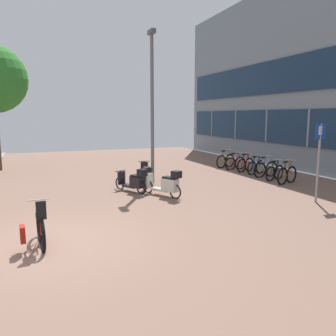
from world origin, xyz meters
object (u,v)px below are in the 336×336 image
object	(u,v)px
parking_sign	(319,154)
lamp_post	(152,101)
bicycle_foreground	(39,229)
bicycle_rack_01	(275,173)
scooter_near	(146,173)
bicycle_rack_04	(245,165)
bicycle_rack_05	(235,163)
bicycle_rack_00	(287,175)
scooter_far	(166,184)
bicycle_rack_06	(226,161)
bicycle_rack_03	(256,167)
bicycle_rack_02	(266,169)
scooter_mid	(134,181)

from	to	relation	value
parking_sign	lamp_post	world-z (taller)	lamp_post
bicycle_foreground	bicycle_rack_01	xyz separation A→B (m)	(9.70, 4.31, -0.07)
parking_sign	scooter_near	bearing A→B (deg)	129.08
bicycle_rack_04	scooter_near	bearing A→B (deg)	-171.08
bicycle_rack_05	lamp_post	xyz separation A→B (m)	(-5.18, -1.74, 3.07)
bicycle_rack_00	scooter_far	world-z (taller)	bicycle_rack_00
bicycle_rack_06	scooter_near	xyz separation A→B (m)	(-5.32, -2.46, 0.03)
bicycle_rack_03	lamp_post	size ratio (longest dim) A/B	0.21
bicycle_rack_00	bicycle_rack_03	xyz separation A→B (m)	(0.21, 2.39, -0.02)
bicycle_rack_02	bicycle_rack_05	bearing A→B (deg)	92.25
bicycle_rack_06	scooter_near	distance (m)	5.86
bicycle_rack_01	scooter_near	distance (m)	5.61
scooter_far	bicycle_rack_04	bearing A→B (deg)	31.56
scooter_far	bicycle_rack_06	bearing A→B (deg)	42.91
scooter_far	parking_sign	xyz separation A→B (m)	(4.27, -2.53, 1.14)
bicycle_rack_01	bicycle_rack_06	xyz separation A→B (m)	(-0.07, 3.98, 0.02)
bicycle_rack_04	bicycle_rack_06	bearing A→B (deg)	96.89
scooter_mid	lamp_post	world-z (taller)	lamp_post
parking_sign	lamp_post	bearing A→B (deg)	127.73
scooter_near	parking_sign	distance (m)	6.70
bicycle_rack_02	scooter_mid	world-z (taller)	bicycle_rack_02
bicycle_rack_03	bicycle_rack_01	bearing A→B (deg)	-96.85
bicycle_rack_02	scooter_far	size ratio (longest dim) A/B	0.87
bicycle_rack_01	bicycle_foreground	bearing A→B (deg)	-156.04
bicycle_rack_00	lamp_post	distance (m)	6.37
bicycle_rack_03	scooter_near	size ratio (longest dim) A/B	0.69
bicycle_rack_01	scooter_mid	size ratio (longest dim) A/B	0.83
bicycle_rack_03	scooter_far	distance (m)	6.29
bicycle_foreground	bicycle_rack_06	bearing A→B (deg)	40.74
bicycle_rack_04	parking_sign	size ratio (longest dim) A/B	0.51
bicycle_rack_03	scooter_near	xyz separation A→B (m)	(-5.59, -0.07, 0.05)
bicycle_rack_03	scooter_mid	bearing A→B (deg)	-166.12
bicycle_rack_06	scooter_mid	bearing A→B (deg)	-147.49
bicycle_foreground	parking_sign	distance (m)	8.58
bicycle_rack_01	bicycle_rack_05	size ratio (longest dim) A/B	0.96
scooter_near	scooter_mid	xyz separation A→B (m)	(-0.97, -1.55, 0.03)
bicycle_rack_03	bicycle_rack_06	bearing A→B (deg)	96.35
bicycle_foreground	bicycle_rack_06	size ratio (longest dim) A/B	1.01
bicycle_rack_03	scooter_far	world-z (taller)	scooter_far
bicycle_rack_04	parking_sign	xyz separation A→B (m)	(-1.35, -5.99, 1.23)
bicycle_rack_03	scooter_near	distance (m)	5.59
scooter_near	bicycle_rack_04	bearing A→B (deg)	8.92
bicycle_rack_06	parking_sign	size ratio (longest dim) A/B	0.54
scooter_far	parking_sign	bearing A→B (deg)	-30.68
bicycle_rack_04	bicycle_foreground	bearing A→B (deg)	-145.69
bicycle_foreground	scooter_near	size ratio (longest dim) A/B	0.75
bicycle_rack_06	lamp_post	world-z (taller)	lamp_post
bicycle_foreground	lamp_post	size ratio (longest dim) A/B	0.23
bicycle_rack_03	parking_sign	bearing A→B (deg)	-105.36
scooter_mid	parking_sign	xyz separation A→B (m)	(5.13, -3.57, 1.16)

